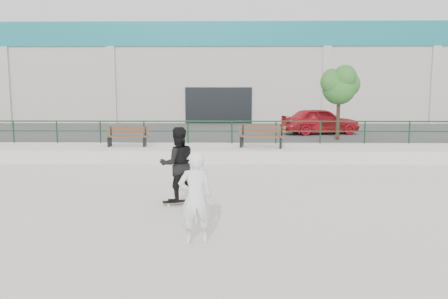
{
  "coord_description": "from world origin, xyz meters",
  "views": [
    {
      "loc": [
        0.99,
        -8.92,
        2.76
      ],
      "look_at": [
        0.8,
        2.0,
        1.35
      ],
      "focal_mm": 35.0,
      "sensor_mm": 36.0,
      "label": 1
    }
  ],
  "objects_px": {
    "bench_right": "(261,137)",
    "standing_skater": "(178,164)",
    "tree": "(340,84)",
    "red_car": "(320,121)",
    "seated_skater": "(195,198)",
    "bench_left": "(127,137)",
    "skateboard": "(178,202)"
  },
  "relations": [
    {
      "from": "bench_left",
      "to": "red_car",
      "type": "height_order",
      "value": "red_car"
    },
    {
      "from": "red_car",
      "to": "bench_right",
      "type": "bearing_deg",
      "value": 136.32
    },
    {
      "from": "tree",
      "to": "standing_skater",
      "type": "xyz_separation_m",
      "value": [
        -6.54,
        -10.78,
        -2.17
      ]
    },
    {
      "from": "bench_right",
      "to": "standing_skater",
      "type": "height_order",
      "value": "standing_skater"
    },
    {
      "from": "bench_left",
      "to": "bench_right",
      "type": "relative_size",
      "value": 0.88
    },
    {
      "from": "tree",
      "to": "seated_skater",
      "type": "xyz_separation_m",
      "value": [
        -5.88,
        -13.58,
        -2.33
      ]
    },
    {
      "from": "standing_skater",
      "to": "bench_left",
      "type": "bearing_deg",
      "value": -86.48
    },
    {
      "from": "standing_skater",
      "to": "red_car",
      "type": "bearing_deg",
      "value": -132.69
    },
    {
      "from": "tree",
      "to": "standing_skater",
      "type": "distance_m",
      "value": 12.79
    },
    {
      "from": "tree",
      "to": "skateboard",
      "type": "relative_size",
      "value": 4.46
    },
    {
      "from": "bench_left",
      "to": "bench_right",
      "type": "bearing_deg",
      "value": -2.42
    },
    {
      "from": "tree",
      "to": "red_car",
      "type": "bearing_deg",
      "value": 95.72
    },
    {
      "from": "skateboard",
      "to": "seated_skater",
      "type": "height_order",
      "value": "seated_skater"
    },
    {
      "from": "bench_left",
      "to": "red_car",
      "type": "distance_m",
      "value": 11.06
    },
    {
      "from": "skateboard",
      "to": "standing_skater",
      "type": "bearing_deg",
      "value": 73.08
    },
    {
      "from": "tree",
      "to": "bench_left",
      "type": "bearing_deg",
      "value": -163.23
    },
    {
      "from": "bench_right",
      "to": "tree",
      "type": "height_order",
      "value": "tree"
    },
    {
      "from": "red_car",
      "to": "seated_skater",
      "type": "distance_m",
      "value": 17.44
    },
    {
      "from": "bench_right",
      "to": "bench_left",
      "type": "bearing_deg",
      "value": -170.7
    },
    {
      "from": "seated_skater",
      "to": "standing_skater",
      "type": "bearing_deg",
      "value": -89.22
    },
    {
      "from": "standing_skater",
      "to": "seated_skater",
      "type": "bearing_deg",
      "value": 85.17
    },
    {
      "from": "bench_left",
      "to": "tree",
      "type": "xyz_separation_m",
      "value": [
        9.67,
        2.92,
        2.28
      ]
    },
    {
      "from": "bench_left",
      "to": "standing_skater",
      "type": "relative_size",
      "value": 0.98
    },
    {
      "from": "red_car",
      "to": "standing_skater",
      "type": "bearing_deg",
      "value": 142.79
    },
    {
      "from": "bench_left",
      "to": "skateboard",
      "type": "distance_m",
      "value": 8.5
    },
    {
      "from": "bench_left",
      "to": "bench_right",
      "type": "xyz_separation_m",
      "value": [
        5.71,
        -0.27,
        0.04
      ]
    },
    {
      "from": "skateboard",
      "to": "standing_skater",
      "type": "xyz_separation_m",
      "value": [
        0.0,
        0.0,
        0.94
      ]
    },
    {
      "from": "bench_right",
      "to": "seated_skater",
      "type": "distance_m",
      "value": 10.57
    },
    {
      "from": "standing_skater",
      "to": "bench_right",
      "type": "bearing_deg",
      "value": -126.92
    },
    {
      "from": "bench_left",
      "to": "standing_skater",
      "type": "xyz_separation_m",
      "value": [
        3.13,
        -7.86,
        0.11
      ]
    },
    {
      "from": "bench_left",
      "to": "red_car",
      "type": "bearing_deg",
      "value": 32.26
    },
    {
      "from": "bench_left",
      "to": "seated_skater",
      "type": "height_order",
      "value": "seated_skater"
    }
  ]
}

